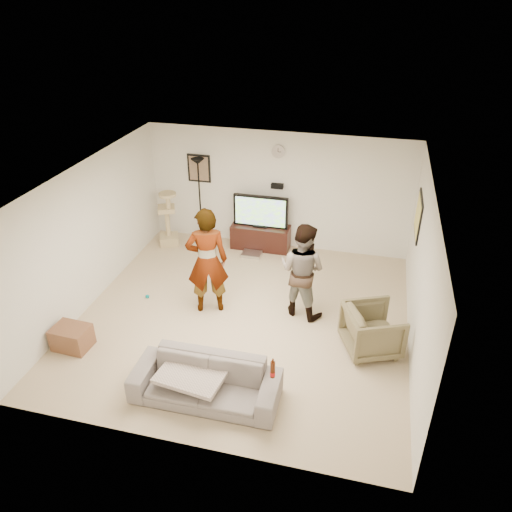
% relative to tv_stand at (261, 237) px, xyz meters
% --- Properties ---
extents(floor, '(5.50, 5.50, 0.02)m').
position_rel_tv_stand_xyz_m(floor, '(0.30, -2.50, -0.27)').
color(floor, '#C1AC8E').
rests_on(floor, ground).
extents(ceiling, '(5.50, 5.50, 0.02)m').
position_rel_tv_stand_xyz_m(ceiling, '(0.30, -2.50, 2.25)').
color(ceiling, white).
rests_on(ceiling, wall_back).
extents(wall_back, '(5.50, 0.04, 2.50)m').
position_rel_tv_stand_xyz_m(wall_back, '(0.30, 0.25, 0.99)').
color(wall_back, white).
rests_on(wall_back, floor).
extents(wall_front, '(5.50, 0.04, 2.50)m').
position_rel_tv_stand_xyz_m(wall_front, '(0.30, -5.25, 0.99)').
color(wall_front, white).
rests_on(wall_front, floor).
extents(wall_left, '(0.04, 5.50, 2.50)m').
position_rel_tv_stand_xyz_m(wall_left, '(-2.45, -2.50, 0.99)').
color(wall_left, white).
rests_on(wall_left, floor).
extents(wall_right, '(0.04, 5.50, 2.50)m').
position_rel_tv_stand_xyz_m(wall_right, '(3.05, -2.50, 0.99)').
color(wall_right, white).
rests_on(wall_right, floor).
extents(wall_clock, '(0.26, 0.04, 0.26)m').
position_rel_tv_stand_xyz_m(wall_clock, '(0.30, 0.22, 1.84)').
color(wall_clock, silver).
rests_on(wall_clock, wall_back).
extents(wall_speaker, '(0.25, 0.10, 0.10)m').
position_rel_tv_stand_xyz_m(wall_speaker, '(0.30, 0.19, 1.12)').
color(wall_speaker, black).
rests_on(wall_speaker, wall_back).
extents(picture_back, '(0.42, 0.03, 0.52)m').
position_rel_tv_stand_xyz_m(picture_back, '(-1.40, 0.23, 1.34)').
color(picture_back, '#78614C').
rests_on(picture_back, wall_back).
extents(picture_right, '(0.03, 0.78, 0.62)m').
position_rel_tv_stand_xyz_m(picture_right, '(3.03, -0.90, 1.24)').
color(picture_right, '#E5CE5F').
rests_on(picture_right, wall_right).
extents(tv_stand, '(1.24, 0.45, 0.52)m').
position_rel_tv_stand_xyz_m(tv_stand, '(0.00, 0.00, 0.00)').
color(tv_stand, black).
rests_on(tv_stand, floor).
extents(console_box, '(0.40, 0.30, 0.07)m').
position_rel_tv_stand_xyz_m(console_box, '(-0.10, -0.40, -0.22)').
color(console_box, '#BEBEBE').
rests_on(console_box, floor).
extents(tv, '(1.15, 0.08, 0.68)m').
position_rel_tv_stand_xyz_m(tv, '(0.00, 0.00, 0.60)').
color(tv, black).
rests_on(tv, tv_stand).
extents(tv_screen, '(1.06, 0.01, 0.60)m').
position_rel_tv_stand_xyz_m(tv_screen, '(0.00, -0.04, 0.60)').
color(tv_screen, '#88F821').
rests_on(tv_screen, tv).
extents(floor_lamp, '(0.32, 0.32, 1.87)m').
position_rel_tv_stand_xyz_m(floor_lamp, '(-1.35, 0.04, 0.67)').
color(floor_lamp, black).
rests_on(floor_lamp, floor).
extents(cat_tree, '(0.51, 0.51, 1.23)m').
position_rel_tv_stand_xyz_m(cat_tree, '(-1.99, -0.31, 0.35)').
color(cat_tree, tan).
rests_on(cat_tree, floor).
extents(person_left, '(0.82, 0.68, 1.93)m').
position_rel_tv_stand_xyz_m(person_left, '(-0.34, -2.41, 0.70)').
color(person_left, '#A5A4A9').
rests_on(person_left, floor).
extents(person_right, '(0.98, 0.87, 1.69)m').
position_rel_tv_stand_xyz_m(person_right, '(1.22, -2.12, 0.59)').
color(person_right, '#2D3D8F').
rests_on(person_right, floor).
extents(sofa, '(2.03, 0.81, 0.59)m').
position_rel_tv_stand_xyz_m(sofa, '(0.30, -4.43, 0.04)').
color(sofa, slate).
rests_on(sofa, floor).
extents(throw_blanket, '(0.99, 0.81, 0.06)m').
position_rel_tv_stand_xyz_m(throw_blanket, '(0.12, -4.43, 0.14)').
color(throw_blanket, '#C1AEA3').
rests_on(throw_blanket, sofa).
extents(beer_bottle, '(0.06, 0.06, 0.25)m').
position_rel_tv_stand_xyz_m(beer_bottle, '(1.23, -4.43, 0.46)').
color(beer_bottle, '#471A07').
rests_on(beer_bottle, sofa).
extents(armchair, '(1.07, 1.06, 0.75)m').
position_rel_tv_stand_xyz_m(armchair, '(2.46, -2.84, 0.12)').
color(armchair, brown).
rests_on(armchair, floor).
extents(side_table, '(0.58, 0.45, 0.37)m').
position_rel_tv_stand_xyz_m(side_table, '(-2.10, -3.92, -0.07)').
color(side_table, brown).
rests_on(side_table, floor).
extents(toy_ball, '(0.07, 0.07, 0.07)m').
position_rel_tv_stand_xyz_m(toy_ball, '(-1.55, -2.38, -0.23)').
color(toy_ball, '#007E87').
rests_on(toy_ball, floor).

